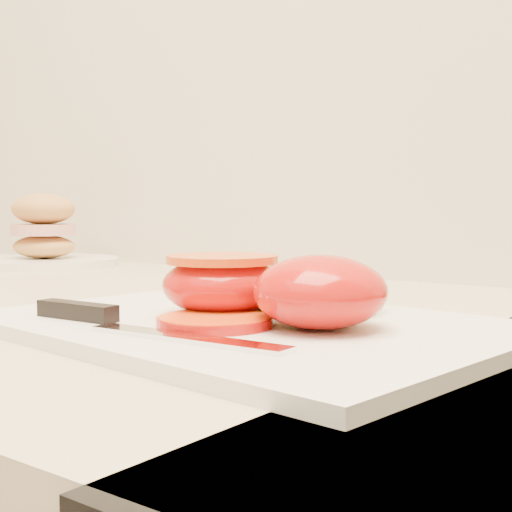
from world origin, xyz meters
The scene contains 7 objects.
cutting_board centered at (0.04, 1.60, 0.94)m, with size 0.37×0.27×0.01m, color silver.
tomato_half_dome centered at (0.10, 1.60, 0.96)m, with size 0.09×0.09×0.05m, color red.
tomato_half_cut centered at (0.01, 1.61, 0.96)m, with size 0.09×0.09×0.04m.
tomato_slice_0 centered at (0.04, 1.57, 0.94)m, with size 0.08×0.08×0.01m, color orange.
lettuce_leaf_0 centered at (0.04, 1.68, 0.95)m, with size 0.15×0.10×0.03m, color #79AA2D.
knife centered at (-0.01, 1.52, 0.94)m, with size 0.23×0.04×0.01m.
sandwich_plate centered at (-0.56, 1.87, 0.97)m, with size 0.22×0.22×0.11m.
Camera 1 is at (0.35, 1.20, 1.02)m, focal length 50.00 mm.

